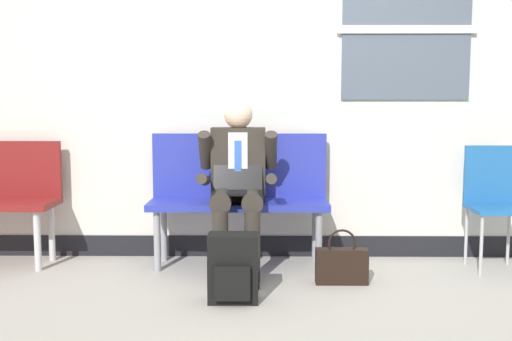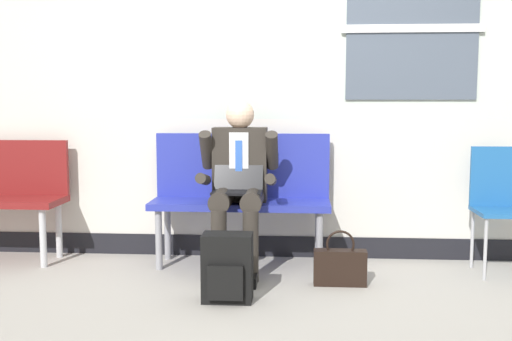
{
  "view_description": "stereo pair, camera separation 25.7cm",
  "coord_description": "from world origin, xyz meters",
  "px_view_note": "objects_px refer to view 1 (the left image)",
  "views": [
    {
      "loc": [
        -0.09,
        -4.24,
        1.24
      ],
      "look_at": [
        -0.13,
        0.03,
        0.75
      ],
      "focal_mm": 42.49,
      "sensor_mm": 36.0,
      "label": 1
    },
    {
      "loc": [
        0.17,
        -4.23,
        1.24
      ],
      "look_at": [
        -0.13,
        0.03,
        0.75
      ],
      "focal_mm": 42.49,
      "sensor_mm": 36.0,
      "label": 2
    }
  ],
  "objects_px": {
    "bench_with_person": "(239,189)",
    "folding_chair": "(493,195)",
    "backpack": "(233,269)",
    "handbag": "(342,265)",
    "person_seated": "(238,181)"
  },
  "relations": [
    {
      "from": "bench_with_person",
      "to": "folding_chair",
      "type": "distance_m",
      "value": 1.89
    },
    {
      "from": "backpack",
      "to": "handbag",
      "type": "relative_size",
      "value": 1.13
    },
    {
      "from": "handbag",
      "to": "folding_chair",
      "type": "height_order",
      "value": "folding_chair"
    },
    {
      "from": "backpack",
      "to": "folding_chair",
      "type": "distance_m",
      "value": 2.09
    },
    {
      "from": "bench_with_person",
      "to": "folding_chair",
      "type": "relative_size",
      "value": 1.47
    },
    {
      "from": "folding_chair",
      "to": "backpack",
      "type": "bearing_deg",
      "value": -156.79
    },
    {
      "from": "person_seated",
      "to": "handbag",
      "type": "height_order",
      "value": "person_seated"
    },
    {
      "from": "bench_with_person",
      "to": "person_seated",
      "type": "bearing_deg",
      "value": -90.0
    },
    {
      "from": "handbag",
      "to": "folding_chair",
      "type": "distance_m",
      "value": 1.31
    },
    {
      "from": "backpack",
      "to": "handbag",
      "type": "xyz_separation_m",
      "value": [
        0.72,
        0.38,
        -0.08
      ]
    },
    {
      "from": "bench_with_person",
      "to": "person_seated",
      "type": "distance_m",
      "value": 0.23
    },
    {
      "from": "bench_with_person",
      "to": "backpack",
      "type": "height_order",
      "value": "bench_with_person"
    },
    {
      "from": "bench_with_person",
      "to": "handbag",
      "type": "height_order",
      "value": "bench_with_person"
    },
    {
      "from": "backpack",
      "to": "folding_chair",
      "type": "bearing_deg",
      "value": 23.21
    },
    {
      "from": "bench_with_person",
      "to": "handbag",
      "type": "distance_m",
      "value": 1.0
    }
  ]
}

